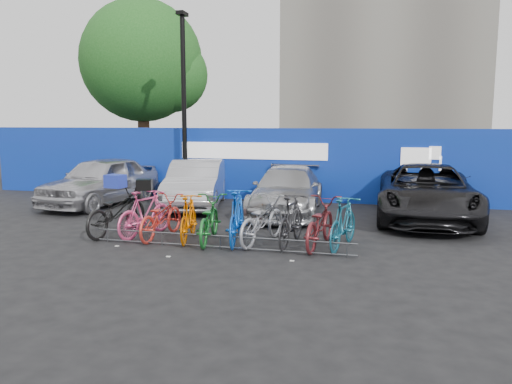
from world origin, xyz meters
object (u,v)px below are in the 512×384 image
(car_1, at_px, (196,184))
(car_3, at_px, (427,192))
(bike_rack, at_px, (220,242))
(lamppost, at_px, (184,101))
(car_0, at_px, (101,181))
(bike_7, at_px, (291,220))
(tree, at_px, (147,64))
(bike_5, at_px, (237,217))
(bike_3, at_px, (188,218))
(bike_1, at_px, (145,213))
(bike_0, at_px, (116,211))
(bike_2, at_px, (161,217))
(car_2, at_px, (287,191))
(bike_8, at_px, (320,223))
(bike_9, at_px, (343,223))
(bike_4, at_px, (209,219))
(bike_6, at_px, (262,220))

(car_1, relative_size, car_3, 0.82)
(bike_rack, distance_m, car_1, 5.30)
(lamppost, xyz_separation_m, car_0, (-2.17, -1.64, -2.51))
(bike_rack, xyz_separation_m, bike_7, (1.37, 0.68, 0.39))
(tree, distance_m, bike_5, 13.05)
(tree, height_order, bike_7, tree)
(bike_3, height_order, bike_5, bike_5)
(bike_rack, bearing_deg, car_3, 44.61)
(bike_1, bearing_deg, bike_5, -168.48)
(bike_1, distance_m, bike_7, 3.40)
(car_0, distance_m, bike_1, 4.96)
(bike_0, bearing_deg, bike_2, -176.71)
(bike_1, height_order, bike_7, bike_7)
(bike_0, height_order, bike_5, bike_5)
(bike_5, bearing_deg, bike_0, -11.39)
(car_0, xyz_separation_m, car_2, (5.96, -0.01, -0.11))
(bike_8, distance_m, bike_9, 0.49)
(bike_7, bearing_deg, bike_rack, 31.25)
(bike_rack, height_order, car_1, car_1)
(car_0, height_order, car_2, car_0)
(car_2, xyz_separation_m, bike_4, (-1.02, -3.81, -0.16))
(bike_0, xyz_separation_m, bike_3, (1.87, -0.20, -0.04))
(bike_5, bearing_deg, bike_6, -172.04)
(tree, relative_size, bike_5, 3.98)
(bike_9, bearing_deg, bike_4, 15.34)
(tree, xyz_separation_m, car_2, (7.36, -6.30, -4.41))
(bike_1, bearing_deg, bike_rack, 175.83)
(lamppost, height_order, bike_4, lamppost)
(bike_8, bearing_deg, bike_5, 11.58)
(car_0, relative_size, car_2, 0.99)
(bike_3, bearing_deg, bike_6, 175.58)
(car_3, distance_m, bike_7, 4.72)
(tree, height_order, bike_3, tree)
(bike_6, height_order, bike_9, bike_9)
(car_1, bearing_deg, bike_0, -109.29)
(car_1, bearing_deg, bike_2, -93.03)
(bike_2, relative_size, bike_9, 1.03)
(bike_5, height_order, bike_6, bike_5)
(bike_5, xyz_separation_m, bike_9, (2.26, 0.14, -0.05))
(tree, distance_m, bike_9, 14.30)
(lamppost, relative_size, bike_7, 3.35)
(car_0, xyz_separation_m, bike_9, (7.83, -3.65, -0.23))
(car_2, relative_size, bike_2, 2.48)
(bike_rack, height_order, bike_6, bike_6)
(lamppost, height_order, bike_1, lamppost)
(car_0, bearing_deg, tree, 109.53)
(lamppost, xyz_separation_m, bike_2, (1.59, -5.37, -2.79))
(car_2, xyz_separation_m, bike_8, (1.38, -3.67, -0.14))
(car_0, bearing_deg, bike_1, -40.55)
(lamppost, relative_size, bike_6, 3.16)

